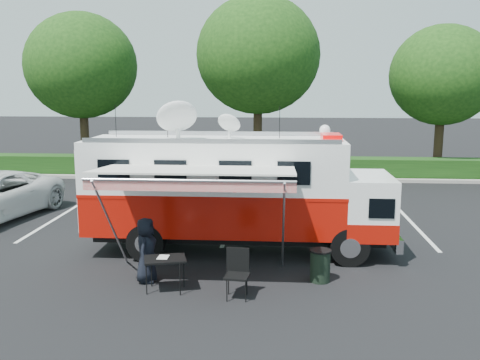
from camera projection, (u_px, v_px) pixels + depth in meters
The scene contains 9 objects.
ground_plane at pixel (239, 251), 14.71m from camera, with size 120.00×120.00×0.00m, color black.
back_border at pixel (281, 74), 26.41m from camera, with size 60.00×6.14×8.87m.
stall_lines at pixel (230, 223), 17.69m from camera, with size 24.12×5.50×0.01m.
command_truck at pixel (236, 191), 14.41m from camera, with size 8.24×2.27×3.96m.
awning at pixel (195, 174), 12.00m from camera, with size 4.50×2.35×2.72m.
person at pixel (147, 281), 12.45m from camera, with size 0.74×0.48×1.52m, color black.
folding_table at pixel (165, 260), 11.76m from camera, with size 1.03×0.85×0.77m.
folding_chair at pixel (237, 268), 11.48m from camera, with size 0.56×0.58×1.05m.
trash_bin at pixel (320, 265), 12.39m from camera, with size 0.50×0.50×0.76m.
Camera 1 is at (1.05, -14.09, 4.53)m, focal length 40.00 mm.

